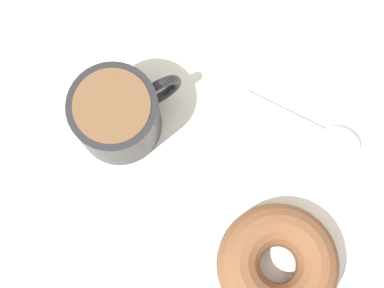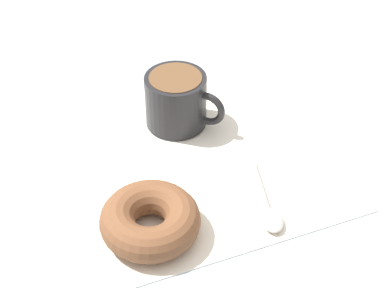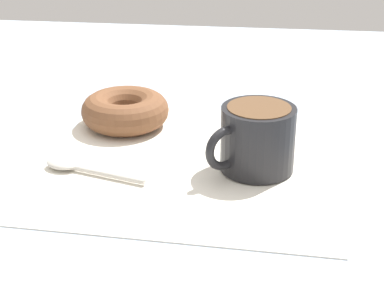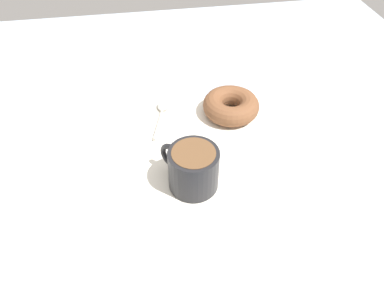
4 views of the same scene
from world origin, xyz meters
TOP-DOWN VIEW (x-y plane):
  - ground_plane at (0.00, 0.00)cm, footprint 120.00×120.00cm
  - napkin at (-0.72, -1.05)cm, footprint 33.48×33.48cm
  - coffee_cup at (6.21, -2.12)cm, footprint 9.21×8.71cm
  - donut at (-10.15, 8.06)cm, footprint 10.78×10.78cm
  - spoon at (-12.94, -4.87)cm, footprint 11.71×4.72cm

SIDE VIEW (x-z plane):
  - ground_plane at x=0.00cm, z-range -2.00..0.00cm
  - napkin at x=-0.72cm, z-range 0.00..0.30cm
  - spoon at x=-12.94cm, z-range 0.25..1.15cm
  - donut at x=-10.15cm, z-range 0.30..4.13cm
  - coffee_cup at x=6.21cm, z-range 0.43..7.44cm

